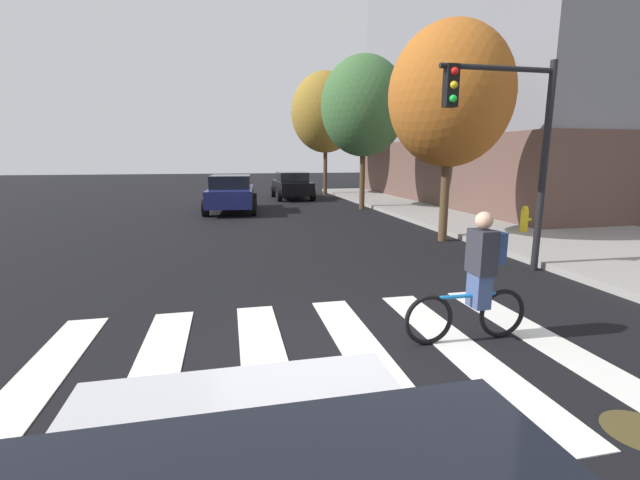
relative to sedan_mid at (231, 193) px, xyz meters
name	(u,v)px	position (x,y,z in m)	size (l,w,h in m)	color
ground_plane	(323,362)	(0.87, -14.51, -0.82)	(120.00, 120.00, 0.00)	black
crosswalk_stripes	(318,362)	(0.81, -14.51, -0.81)	(6.60, 4.02, 0.01)	silver
sedan_mid	(231,193)	(0.00, 0.00, 0.00)	(2.41, 4.72, 1.59)	navy
sedan_far	(292,185)	(3.46, 5.31, -0.04)	(2.13, 4.42, 1.52)	black
cyclist	(478,278)	(2.94, -14.31, 0.02)	(1.71, 0.36, 1.69)	black
traffic_light_near	(511,131)	(5.32, -11.42, 2.04)	(2.47, 0.28, 4.20)	black
fire_hydrant	(524,219)	(8.54, -7.94, -0.29)	(0.33, 0.22, 0.78)	gold
street_tree_near	(450,96)	(5.82, -8.05, 3.16)	(3.31, 3.31, 5.89)	#4C3823
street_tree_mid	(364,106)	(5.86, -0.34, 3.73)	(3.78, 3.78, 6.73)	#4C3823
street_tree_far	(325,113)	(5.84, 7.13, 4.20)	(4.17, 4.17, 7.42)	#4C3823
corner_building	(559,75)	(17.03, 1.31, 5.77)	(15.58, 18.11, 13.29)	brown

